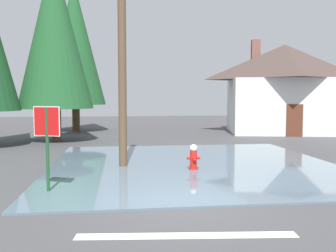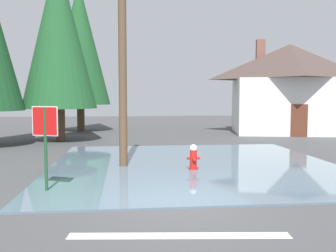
# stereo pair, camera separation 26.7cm
# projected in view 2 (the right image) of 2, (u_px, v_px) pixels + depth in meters

# --- Properties ---
(ground_plane) EXTENTS (80.00, 80.00, 0.10)m
(ground_plane) POSITION_uv_depth(u_px,v_px,m) (178.00, 205.00, 8.48)
(ground_plane) COLOR #424244
(flood_puddle) EXTENTS (9.98, 10.24, 0.05)m
(flood_puddle) POSITION_uv_depth(u_px,v_px,m) (194.00, 164.00, 13.18)
(flood_puddle) COLOR slate
(flood_puddle) RESTS_ON ground
(lane_stop_bar) EXTENTS (3.89, 0.67, 0.01)m
(lane_stop_bar) POSITION_uv_depth(u_px,v_px,m) (179.00, 236.00, 6.44)
(lane_stop_bar) COLOR silver
(lane_stop_bar) RESTS_ON ground
(stop_sign_near) EXTENTS (0.69, 0.32, 2.19)m
(stop_sign_near) POSITION_uv_depth(u_px,v_px,m) (45.00, 131.00, 9.29)
(stop_sign_near) COLOR #1E4C28
(stop_sign_near) RESTS_ON ground
(fire_hydrant) EXTENTS (0.44, 0.38, 0.87)m
(fire_hydrant) POSITION_uv_depth(u_px,v_px,m) (193.00, 158.00, 12.16)
(fire_hydrant) COLOR red
(fire_hydrant) RESTS_ON ground
(utility_pole) EXTENTS (1.60, 0.28, 8.15)m
(utility_pole) POSITION_uv_depth(u_px,v_px,m) (122.00, 43.00, 12.49)
(utility_pole) COLOR brown
(utility_pole) RESTS_ON ground
(house) EXTENTS (8.84, 7.45, 6.49)m
(house) POSITION_uv_depth(u_px,v_px,m) (289.00, 87.00, 25.23)
(house) COLOR silver
(house) RESTS_ON ground
(pine_tree_short_left) EXTENTS (4.04, 4.04, 10.11)m
(pine_tree_short_left) POSITION_uv_depth(u_px,v_px,m) (58.00, 32.00, 20.08)
(pine_tree_short_left) COLOR #4C3823
(pine_tree_short_left) RESTS_ON ground
(pine_tree_far_center) EXTENTS (4.26, 4.26, 10.64)m
(pine_tree_far_center) POSITION_uv_depth(u_px,v_px,m) (80.00, 43.00, 26.31)
(pine_tree_far_center) COLOR #4C3823
(pine_tree_far_center) RESTS_ON ground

